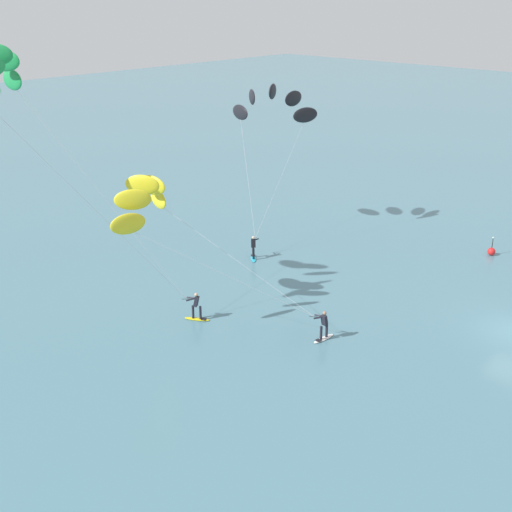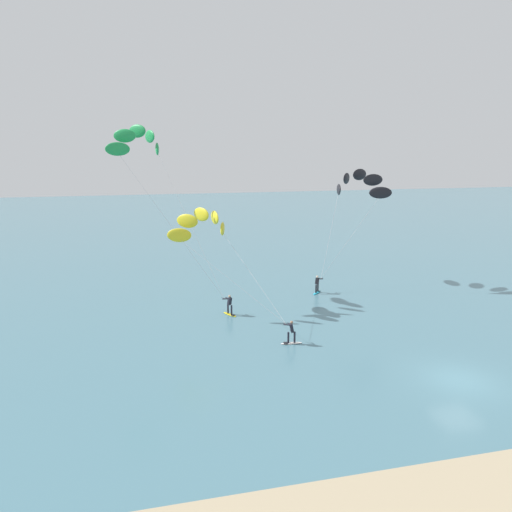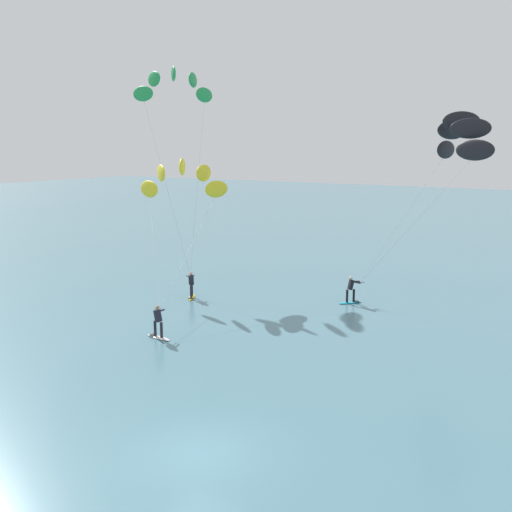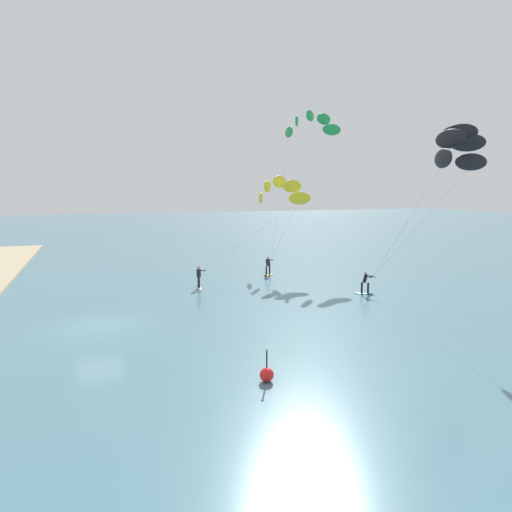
# 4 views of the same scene
# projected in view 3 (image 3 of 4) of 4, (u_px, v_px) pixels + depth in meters

# --- Properties ---
(ground_plane) EXTENTS (240.00, 240.00, 0.00)m
(ground_plane) POSITION_uv_depth(u_px,v_px,m) (199.00, 454.00, 16.92)
(ground_plane) COLOR slate
(kitesurfer_nearshore) EXTENTS (8.05, 6.77, 11.28)m
(kitesurfer_nearshore) POSITION_uv_depth(u_px,v_px,m) (456.00, 142.00, 31.15)
(kitesurfer_nearshore) COLOR #23ADD1
(kitesurfer_nearshore) RESTS_ON ground
(kitesurfer_mid_water) EXTENTS (8.65, 10.83, 8.60)m
(kitesurfer_mid_water) POSITION_uv_depth(u_px,v_px,m) (182.00, 183.00, 35.07)
(kitesurfer_mid_water) COLOR white
(kitesurfer_mid_water) RESTS_ON ground
(kitesurfer_far_out) EXTENTS (9.76, 10.18, 15.19)m
(kitesurfer_far_out) POSITION_uv_depth(u_px,v_px,m) (174.00, 91.00, 40.52)
(kitesurfer_far_out) COLOR yellow
(kitesurfer_far_out) RESTS_ON ground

